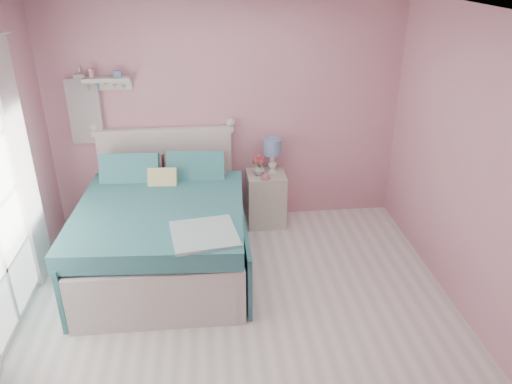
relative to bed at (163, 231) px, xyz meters
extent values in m
plane|color=silver|center=(0.72, -1.23, -0.40)|extent=(4.50, 4.50, 0.00)
plane|color=#D08493|center=(0.72, 1.02, 0.90)|extent=(4.00, 0.00, 4.00)
plane|color=#D08493|center=(2.72, -1.23, 0.90)|extent=(0.00, 4.50, 4.50)
plane|color=white|center=(0.72, -1.23, 2.20)|extent=(4.50, 4.50, 0.00)
cube|color=silver|center=(0.00, -0.03, -0.19)|extent=(1.60, 2.04, 0.43)
cube|color=silver|center=(0.00, -0.03, 0.10)|extent=(1.53, 1.98, 0.16)
cube|color=silver|center=(0.00, 0.96, 0.16)|extent=(1.52, 0.07, 1.12)
cube|color=silver|center=(0.00, 0.96, 0.75)|extent=(1.58, 0.09, 0.06)
cube|color=silver|center=(0.00, -1.00, -0.12)|extent=(1.52, 0.06, 0.56)
cube|color=teal|center=(0.00, -0.18, 0.27)|extent=(1.70, 1.79, 0.18)
cube|color=#C68084|center=(-0.35, 0.64, 0.38)|extent=(0.70, 0.32, 0.43)
cube|color=#C68084|center=(0.35, 0.64, 0.38)|extent=(0.70, 0.32, 0.43)
cube|color=#CCBC59|center=(0.00, 0.36, 0.38)|extent=(0.31, 0.24, 0.31)
cube|color=beige|center=(1.15, 0.78, -0.08)|extent=(0.44, 0.42, 0.64)
cube|color=silver|center=(1.15, 0.59, 0.11)|extent=(0.38, 0.02, 0.16)
sphere|color=white|center=(1.15, 0.57, 0.11)|extent=(0.03, 0.03, 0.03)
cylinder|color=white|center=(1.23, 0.84, 0.25)|extent=(0.13, 0.13, 0.02)
cylinder|color=white|center=(1.23, 0.84, 0.36)|extent=(0.06, 0.06, 0.22)
cylinder|color=#7295BF|center=(1.23, 0.84, 0.55)|extent=(0.20, 0.20, 0.18)
imported|color=#B7C3C0|center=(1.07, 0.78, 0.31)|extent=(0.16, 0.16, 0.15)
imported|color=pink|center=(1.12, 0.64, 0.27)|extent=(0.10, 0.10, 0.07)
sphere|color=#D94A57|center=(1.07, 0.78, 0.46)|extent=(0.06, 0.06, 0.06)
sphere|color=#D94A57|center=(1.11, 0.80, 0.42)|extent=(0.06, 0.06, 0.06)
sphere|color=#D94A57|center=(1.03, 0.79, 0.43)|extent=(0.06, 0.06, 0.06)
sphere|color=#D94A57|center=(1.09, 0.75, 0.40)|extent=(0.06, 0.06, 0.06)
sphere|color=#D94A57|center=(1.04, 0.76, 0.41)|extent=(0.06, 0.06, 0.06)
cube|color=silver|center=(-0.55, 0.94, 1.35)|extent=(0.50, 0.14, 0.04)
cube|color=silver|center=(-0.55, 1.00, 1.28)|extent=(0.50, 0.03, 0.12)
cylinder|color=#D18C99|center=(-0.70, 0.94, 1.42)|extent=(0.06, 0.06, 0.10)
cube|color=#7295BF|center=(-0.43, 0.94, 1.40)|extent=(0.08, 0.06, 0.07)
cube|color=white|center=(-0.83, 0.95, 1.00)|extent=(0.34, 0.03, 0.72)
cube|color=silver|center=(-1.25, -0.83, -0.37)|extent=(0.04, 1.32, 0.06)
cube|color=silver|center=(-1.25, -0.20, 0.65)|extent=(0.04, 0.06, 2.10)
cube|color=white|center=(-1.20, -0.09, 0.78)|extent=(0.04, 0.40, 2.32)
camera|label=1|loc=(0.49, -4.48, 2.58)|focal=35.00mm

